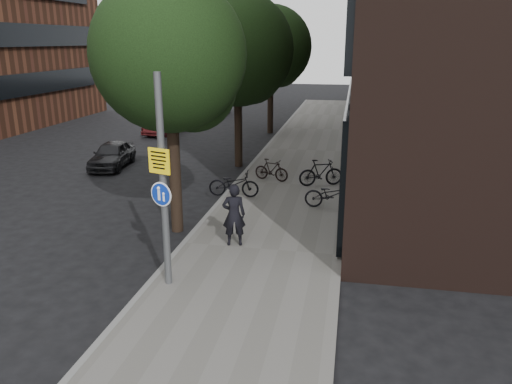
% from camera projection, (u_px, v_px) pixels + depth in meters
% --- Properties ---
extents(ground, '(120.00, 120.00, 0.00)m').
position_uv_depth(ground, '(221.00, 313.00, 10.85)').
color(ground, black).
rests_on(ground, ground).
extents(sidewalk, '(4.50, 60.00, 0.12)m').
position_uv_depth(sidewalk, '(291.00, 185.00, 20.17)').
color(sidewalk, '#63605B').
rests_on(sidewalk, ground).
extents(curb_edge, '(0.15, 60.00, 0.13)m').
position_uv_depth(curb_edge, '(237.00, 182.00, 20.58)').
color(curb_edge, slate).
rests_on(curb_edge, ground).
extents(street_tree_near, '(4.40, 4.40, 7.50)m').
position_uv_depth(street_tree_near, '(174.00, 61.00, 14.18)').
color(street_tree_near, black).
rests_on(street_tree_near, ground).
extents(street_tree_mid, '(5.00, 5.00, 7.80)m').
position_uv_depth(street_tree_mid, '(240.00, 54.00, 22.16)').
color(street_tree_mid, black).
rests_on(street_tree_mid, ground).
extents(street_tree_far, '(5.00, 5.00, 7.80)m').
position_uv_depth(street_tree_far, '(272.00, 50.00, 30.61)').
color(street_tree_far, black).
rests_on(street_tree_far, ground).
extents(signpost, '(0.55, 0.21, 4.93)m').
position_uv_depth(signpost, '(163.00, 183.00, 11.22)').
color(signpost, '#595B5E').
rests_on(signpost, sidewalk).
extents(pedestrian, '(0.74, 0.58, 1.79)m').
position_uv_depth(pedestrian, '(234.00, 215.00, 13.92)').
color(pedestrian, black).
rests_on(pedestrian, sidewalk).
extents(parked_bike_facade_near, '(1.84, 0.66, 0.97)m').
position_uv_depth(parked_bike_facade_near, '(332.00, 195.00, 17.12)').
color(parked_bike_facade_near, black).
rests_on(parked_bike_facade_near, sidewalk).
extents(parked_bike_facade_far, '(1.85, 1.11, 1.07)m').
position_uv_depth(parked_bike_facade_far, '(321.00, 173.00, 19.77)').
color(parked_bike_facade_far, black).
rests_on(parked_bike_facade_far, sidewalk).
extents(parked_bike_curb_near, '(1.90, 0.75, 0.98)m').
position_uv_depth(parked_bike_curb_near, '(234.00, 184.00, 18.40)').
color(parked_bike_curb_near, black).
rests_on(parked_bike_curb_near, sidewalk).
extents(parked_bike_curb_far, '(1.55, 0.83, 0.90)m').
position_uv_depth(parked_bike_curb_far, '(271.00, 170.00, 20.54)').
color(parked_bike_curb_far, black).
rests_on(parked_bike_curb_far, sidewalk).
extents(parked_car_near, '(1.85, 3.67, 1.20)m').
position_uv_depth(parked_car_near, '(112.00, 155.00, 23.15)').
color(parked_car_near, black).
rests_on(parked_car_near, ground).
extents(parked_car_mid, '(1.69, 3.92, 1.26)m').
position_uv_depth(parked_car_mid, '(165.00, 124.00, 31.50)').
color(parked_car_mid, '#56181A').
rests_on(parked_car_mid, ground).
extents(parked_car_far, '(1.59, 3.75, 1.08)m').
position_uv_depth(parked_car_far, '(217.00, 108.00, 39.58)').
color(parked_car_far, black).
rests_on(parked_car_far, ground).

